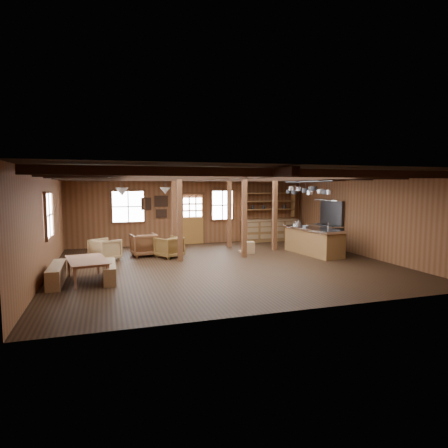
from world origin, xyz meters
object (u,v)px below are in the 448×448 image
at_px(kitchen_island, 313,241).
at_px(armchair_a, 169,247).
at_px(commercial_range, 325,232).
at_px(dining_table, 89,270).
at_px(armchair_c, 105,250).
at_px(armchair_b, 144,245).

xyz_separation_m(kitchen_island, armchair_a, (-4.97, 0.93, -0.12)).
distance_m(kitchen_island, commercial_range, 1.51).
bearing_deg(kitchen_island, dining_table, -174.06).
bearing_deg(armchair_c, kitchen_island, -134.43).
relative_size(armchair_a, armchair_b, 0.91).
relative_size(armchair_b, armchair_c, 1.08).
height_order(kitchen_island, commercial_range, commercial_range).
xyz_separation_m(kitchen_island, armchair_c, (-7.03, 0.97, -0.12)).
bearing_deg(armchair_a, armchair_b, -63.31).
height_order(armchair_b, armchair_c, armchair_b).
height_order(kitchen_island, armchair_b, kitchen_island).
relative_size(commercial_range, armchair_a, 2.44).
distance_m(dining_table, armchair_c, 2.67).
bearing_deg(commercial_range, armchair_b, 176.16).
relative_size(kitchen_island, armchair_b, 3.02).
bearing_deg(armchair_b, kitchen_island, 159.44).
distance_m(kitchen_island, armchair_a, 5.06).
height_order(commercial_range, dining_table, commercial_range).
height_order(kitchen_island, armchair_a, kitchen_island).
distance_m(kitchen_island, armchair_c, 7.10).
bearing_deg(dining_table, kitchen_island, -87.59).
xyz_separation_m(commercial_range, armchair_b, (-6.88, 0.46, -0.23)).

